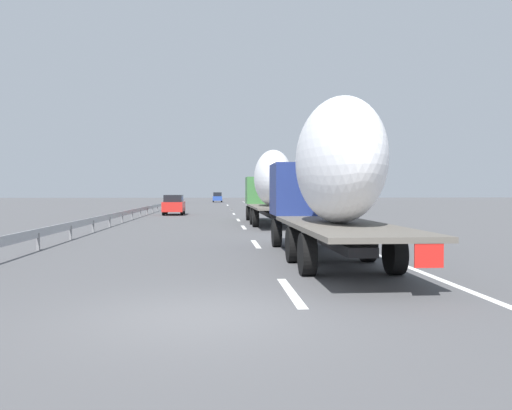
{
  "coord_description": "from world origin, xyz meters",
  "views": [
    {
      "loc": [
        -8.66,
        -0.31,
        2.06
      ],
      "look_at": [
        21.34,
        -2.5,
        1.29
      ],
      "focal_mm": 36.93,
      "sensor_mm": 36.0,
      "label": 1
    }
  ],
  "objects_px": {
    "truck_trailing": "(329,175)",
    "car_red_compact": "(174,205)",
    "car_blue_sedan": "(217,197)",
    "road_sign": "(277,189)",
    "truck_lead": "(271,184)"
  },
  "relations": [
    {
      "from": "truck_lead",
      "to": "car_red_compact",
      "type": "bearing_deg",
      "value": 26.69
    },
    {
      "from": "road_sign",
      "to": "car_red_compact",
      "type": "bearing_deg",
      "value": 132.88
    },
    {
      "from": "car_blue_sedan",
      "to": "car_red_compact",
      "type": "bearing_deg",
      "value": 176.11
    },
    {
      "from": "truck_lead",
      "to": "car_red_compact",
      "type": "distance_m",
      "value": 16.03
    },
    {
      "from": "truck_lead",
      "to": "car_blue_sedan",
      "type": "bearing_deg",
      "value": 2.7
    },
    {
      "from": "truck_lead",
      "to": "road_sign",
      "type": "distance_m",
      "value": 23.98
    },
    {
      "from": "car_blue_sedan",
      "to": "road_sign",
      "type": "bearing_deg",
      "value": -172.19
    },
    {
      "from": "road_sign",
      "to": "car_blue_sedan",
      "type": "bearing_deg",
      "value": 7.81
    },
    {
      "from": "truck_trailing",
      "to": "car_blue_sedan",
      "type": "distance_m",
      "value": 88.03
    },
    {
      "from": "truck_trailing",
      "to": "car_red_compact",
      "type": "height_order",
      "value": "truck_trailing"
    },
    {
      "from": "car_red_compact",
      "to": "road_sign",
      "type": "relative_size",
      "value": 1.23
    },
    {
      "from": "car_red_compact",
      "to": "car_blue_sedan",
      "type": "xyz_separation_m",
      "value": [
        56.4,
        -3.83,
        0.06
      ]
    },
    {
      "from": "car_blue_sedan",
      "to": "truck_lead",
      "type": "bearing_deg",
      "value": -177.3
    },
    {
      "from": "truck_lead",
      "to": "truck_trailing",
      "type": "relative_size",
      "value": 1.1
    },
    {
      "from": "truck_lead",
      "to": "car_blue_sedan",
      "type": "relative_size",
      "value": 2.99
    }
  ]
}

